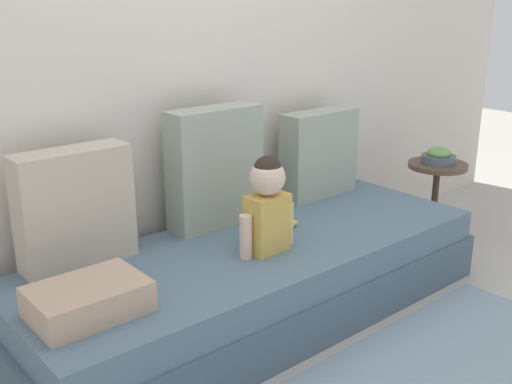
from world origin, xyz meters
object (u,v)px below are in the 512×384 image
(throw_pillow_center, at_px, (215,168))
(side_table, at_px, (436,181))
(throw_pillow_left, at_px, (75,208))
(fruit_bowl, at_px, (439,157))
(couch, at_px, (258,280))
(toddler, at_px, (267,203))
(folded_blanket, at_px, (88,299))
(throw_pillow_right, at_px, (319,154))
(banana, at_px, (285,226))

(throw_pillow_center, relative_size, side_table, 1.22)
(throw_pillow_left, bearing_deg, fruit_bowl, -7.00)
(throw_pillow_center, distance_m, fruit_bowl, 1.53)
(couch, height_order, toddler, toddler)
(fruit_bowl, bearing_deg, folded_blanket, -176.27)
(side_table, bearing_deg, throw_pillow_right, 160.59)
(couch, relative_size, throw_pillow_center, 4.00)
(fruit_bowl, bearing_deg, throw_pillow_right, 160.59)
(throw_pillow_right, bearing_deg, banana, -151.32)
(throw_pillow_right, bearing_deg, fruit_bowl, -19.41)
(fruit_bowl, bearing_deg, toddler, -174.71)
(throw_pillow_center, xyz_separation_m, banana, (0.21, -0.28, -0.27))
(side_table, bearing_deg, fruit_bowl, -90.00)
(fruit_bowl, bearing_deg, couch, -178.10)
(throw_pillow_left, relative_size, folded_blanket, 1.25)
(throw_pillow_left, distance_m, throw_pillow_right, 1.45)
(throw_pillow_left, relative_size, banana, 2.93)
(throw_pillow_left, height_order, folded_blanket, throw_pillow_left)
(throw_pillow_left, bearing_deg, toddler, -30.74)
(throw_pillow_right, bearing_deg, side_table, -19.41)
(toddler, relative_size, folded_blanket, 1.09)
(banana, height_order, fruit_bowl, fruit_bowl)
(couch, height_order, banana, banana)
(throw_pillow_left, height_order, side_table, throw_pillow_left)
(throw_pillow_center, relative_size, banana, 3.44)
(throw_pillow_right, xyz_separation_m, fruit_bowl, (0.78, -0.27, -0.09))
(throw_pillow_right, relative_size, fruit_bowl, 2.32)
(throw_pillow_left, xyz_separation_m, side_table, (2.22, -0.27, -0.25))
(banana, xyz_separation_m, folded_blanket, (-1.09, -0.15, 0.04))
(couch, bearing_deg, banana, 10.90)
(throw_pillow_left, distance_m, banana, 1.00)
(throw_pillow_left, height_order, throw_pillow_right, throw_pillow_left)
(side_table, bearing_deg, folded_blanket, -176.27)
(couch, distance_m, toddler, 0.43)
(side_table, bearing_deg, throw_pillow_center, 169.67)
(side_table, height_order, fruit_bowl, fruit_bowl)
(banana, relative_size, side_table, 0.36)
(banana, bearing_deg, toddler, -150.61)
(throw_pillow_left, height_order, banana, throw_pillow_left)
(throw_pillow_left, distance_m, toddler, 0.81)
(couch, relative_size, throw_pillow_right, 4.83)
(throw_pillow_left, xyz_separation_m, toddler, (0.70, -0.41, -0.02))
(throw_pillow_left, relative_size, fruit_bowl, 2.40)
(throw_pillow_right, xyz_separation_m, folded_blanket, (-1.61, -0.43, -0.18))
(couch, height_order, throw_pillow_right, throw_pillow_right)
(couch, xyz_separation_m, fruit_bowl, (1.50, 0.05, 0.34))
(banana, bearing_deg, folded_blanket, -172.43)
(couch, bearing_deg, side_table, 1.90)
(couch, distance_m, throw_pillow_right, 0.90)
(throw_pillow_center, bearing_deg, fruit_bowl, -10.33)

